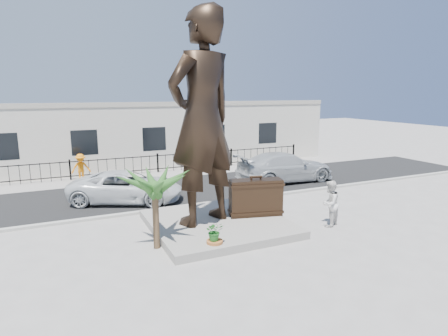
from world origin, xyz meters
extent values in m
plane|color=#9E9991|center=(0.00, 0.00, 0.00)|extent=(100.00, 100.00, 0.00)
cube|color=black|center=(0.00, 8.00, 0.01)|extent=(40.00, 7.00, 0.01)
cube|color=#A5A399|center=(0.00, 4.50, 0.06)|extent=(40.00, 0.25, 0.12)
cube|color=#9E9991|center=(0.00, 12.00, 0.01)|extent=(40.00, 2.50, 0.02)
cube|color=gray|center=(-0.50, 1.50, 0.15)|extent=(5.20, 5.20, 0.30)
cube|color=black|center=(0.00, 12.80, 0.60)|extent=(22.00, 0.10, 1.20)
cube|color=silver|center=(0.00, 17.00, 2.20)|extent=(28.00, 7.00, 4.40)
imported|color=black|center=(-1.10, 1.57, 4.37)|extent=(3.44, 2.82, 8.13)
cube|color=black|center=(1.18, 1.42, 1.06)|extent=(2.26, 1.18, 1.52)
imported|color=silver|center=(3.67, -0.24, 0.94)|extent=(1.14, 1.05, 1.89)
imported|color=silver|center=(-3.17, 6.65, 0.77)|extent=(5.99, 4.56, 1.51)
imported|color=#B0B3B5|center=(6.37, 7.04, 0.89)|extent=(6.15, 2.67, 1.76)
imported|color=orange|center=(-4.91, 11.96, 0.88)|extent=(1.15, 0.71, 1.71)
cylinder|color=#A15B2A|center=(-1.54, -0.61, 0.20)|extent=(0.56, 0.56, 0.40)
imported|color=#216622|center=(-1.54, -0.61, 0.73)|extent=(0.70, 0.63, 0.66)
camera|label=1|loc=(-6.22, -11.63, 5.35)|focal=30.00mm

